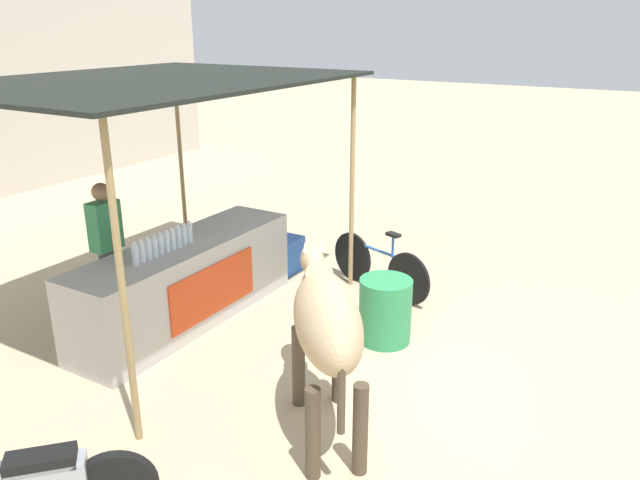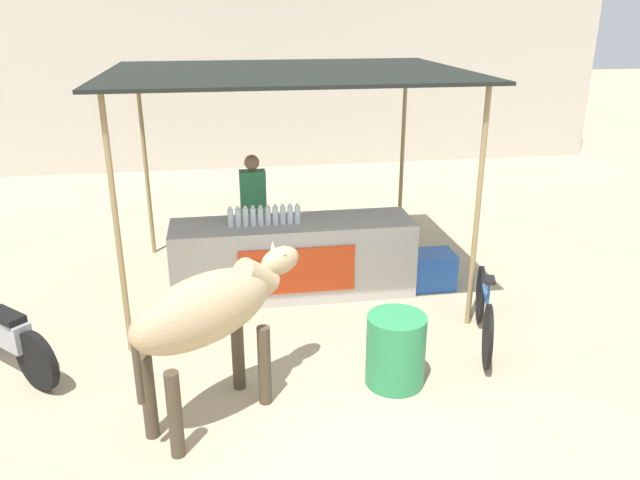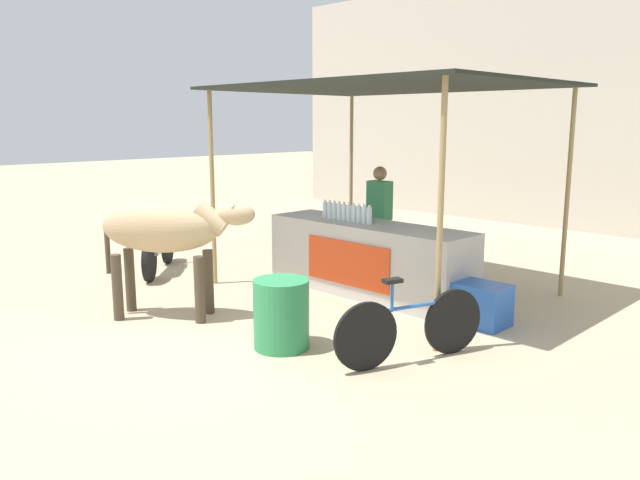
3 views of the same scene
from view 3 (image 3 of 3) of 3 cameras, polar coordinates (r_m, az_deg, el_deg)
The scene contains 11 objects.
ground_plane at distance 7.02m, azimuth -7.56°, elevation -8.27°, with size 60.00×60.00×0.00m, color tan.
building_wall_far at distance 14.28m, azimuth 23.70°, elevation 11.71°, with size 16.00×0.50×5.47m, color beige.
stall_counter at distance 8.36m, azimuth 4.39°, elevation -1.71°, with size 3.00×0.82×0.96m.
stall_awning at distance 8.40m, azimuth 5.98°, elevation 13.13°, with size 4.20×3.20×2.75m.
water_bottle_row at distance 8.44m, azimuth 2.43°, elevation 2.55°, with size 0.88×0.07×0.25m.
vendor_behind_counter at distance 9.13m, azimuth 5.43°, elevation 1.70°, with size 0.34×0.22×1.65m.
cooler_box at distance 7.34m, azimuth 14.48°, elevation -5.72°, with size 0.60×0.44×0.48m, color blue.
water_barrel at distance 6.39m, azimuth -3.56°, elevation -6.76°, with size 0.57×0.57×0.72m, color #2D8C51.
cow at distance 7.44m, azimuth -13.86°, elevation 0.80°, with size 1.65×1.43×1.44m.
motorcycle_parked at distance 9.90m, azimuth -14.51°, elevation -0.36°, with size 1.35×1.30×0.90m.
bicycle_leaning at distance 6.08m, azimuth 8.26°, elevation -7.87°, with size 0.57×1.58×0.85m.
Camera 3 is at (5.30, -4.01, 2.28)m, focal length 35.00 mm.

